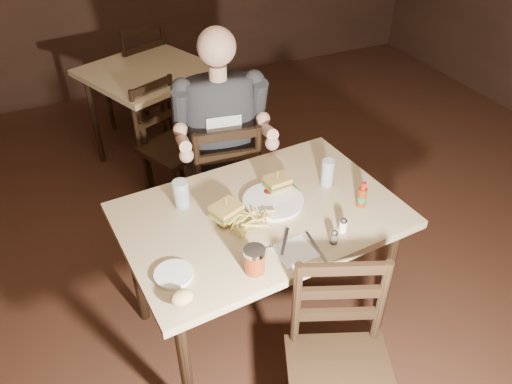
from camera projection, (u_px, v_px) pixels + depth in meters
name	position (u px, v px, depth m)	size (l,w,h in m)	color
room_shell	(351.00, 113.00, 1.69)	(7.00, 7.00, 7.00)	black
main_table	(260.00, 225.00, 2.31)	(1.30, 0.92, 0.77)	tan
bg_table	(149.00, 81.00, 3.60)	(1.05, 1.05, 0.77)	tan
chair_far	(223.00, 181.00, 3.00)	(0.42, 0.46, 0.90)	black
chair_near	(341.00, 379.00, 1.95)	(0.41, 0.45, 0.90)	black
bg_chair_far	(135.00, 78.00, 4.12)	(0.44, 0.49, 0.96)	black
bg_chair_near	(175.00, 148.00, 3.36)	(0.39, 0.43, 0.84)	black
diner	(221.00, 114.00, 2.68)	(0.53, 0.42, 0.92)	#27292C
dinner_plate	(273.00, 202.00, 2.31)	(0.28, 0.28, 0.02)	white
sandwich_left	(226.00, 207.00, 2.18)	(0.12, 0.10, 0.10)	tan
sandwich_right	(277.00, 179.00, 2.35)	(0.11, 0.09, 0.10)	tan
fries_pile	(252.00, 219.00, 2.17)	(0.26, 0.18, 0.04)	#E7D05A
ketchup_dollop	(268.00, 191.00, 2.35)	(0.05, 0.05, 0.01)	maroon
glass_left	(181.00, 194.00, 2.26)	(0.07, 0.07, 0.13)	silver
glass_right	(327.00, 173.00, 2.39)	(0.06, 0.06, 0.14)	silver
hot_sauce	(362.00, 194.00, 2.26)	(0.04, 0.04, 0.13)	maroon
salt_shaker	(343.00, 226.00, 2.14)	(0.03, 0.03, 0.06)	white
pepper_shaker	(334.00, 237.00, 2.08)	(0.03, 0.03, 0.06)	#38332D
syrup_dispenser	(255.00, 260.00, 1.94)	(0.09, 0.09, 0.11)	maroon
napkin	(294.00, 251.00, 2.06)	(0.16, 0.15, 0.00)	white
knife	(316.00, 247.00, 2.07)	(0.01, 0.20, 0.00)	silver
fork	(285.00, 241.00, 2.10)	(0.01, 0.17, 0.01)	silver
side_plate	(174.00, 275.00, 1.94)	(0.15, 0.15, 0.01)	white
bread_roll	(182.00, 297.00, 1.81)	(0.09, 0.07, 0.05)	tan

